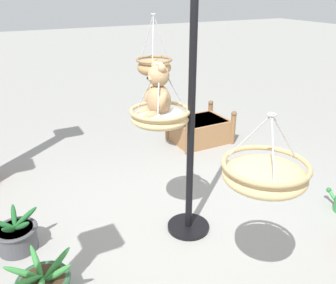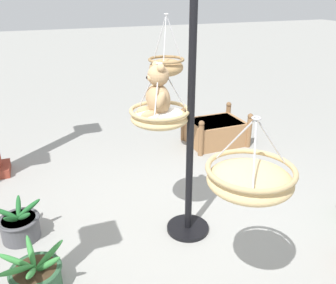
% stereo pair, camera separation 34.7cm
% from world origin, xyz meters
% --- Properties ---
extents(ground_plane, '(40.00, 40.00, 0.00)m').
position_xyz_m(ground_plane, '(0.00, 0.00, 0.00)').
color(ground_plane, gray).
extents(display_pole_central, '(0.44, 0.44, 2.45)m').
position_xyz_m(display_pole_central, '(-0.13, -0.12, 0.76)').
color(display_pole_central, black).
rests_on(display_pole_central, ground).
extents(hanging_basket_with_teddy, '(0.57, 0.57, 0.59)m').
position_xyz_m(hanging_basket_with_teddy, '(0.02, 0.13, 1.25)').
color(hanging_basket_with_teddy, tan).
extents(teddy_bear, '(0.34, 0.30, 0.50)m').
position_xyz_m(teddy_bear, '(0.02, 0.15, 1.47)').
color(teddy_bear, tan).
extents(hanging_basket_left_high, '(0.61, 0.61, 0.54)m').
position_xyz_m(hanging_basket_left_high, '(-1.20, -0.08, 1.19)').
color(hanging_basket_left_high, tan).
extents(hanging_basket_right_low, '(0.47, 0.47, 0.77)m').
position_xyz_m(hanging_basket_right_low, '(1.36, -0.43, 1.42)').
color(hanging_basket_right_low, '#A37F51').
extents(wooden_planter_box, '(0.76, 0.95, 0.56)m').
position_xyz_m(wooden_planter_box, '(1.81, -1.44, 0.21)').
color(wooden_planter_box, '#9E7047').
rests_on(wooden_planter_box, ground).
extents(potted_plant_small_succulent, '(0.56, 0.56, 0.41)m').
position_xyz_m(potted_plant_small_succulent, '(-0.43, 1.39, 0.15)').
color(potted_plant_small_succulent, '#2D5638').
rests_on(potted_plant_small_succulent, ground).
extents(potted_plant_trailing_ivy, '(0.44, 0.48, 0.40)m').
position_xyz_m(potted_plant_trailing_ivy, '(0.34, 1.53, 0.15)').
color(potted_plant_trailing_ivy, '#4C4C51').
rests_on(potted_plant_trailing_ivy, ground).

